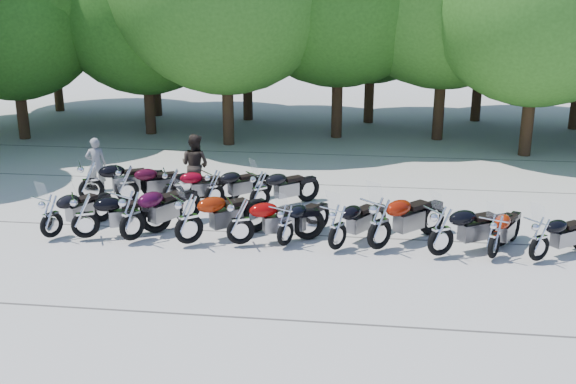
# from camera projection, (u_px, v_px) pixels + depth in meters

# --- Properties ---
(ground) EXTENTS (90.00, 90.00, 0.00)m
(ground) POSITION_uv_depth(u_px,v_px,m) (280.00, 257.00, 15.32)
(ground) COLOR #A49E94
(ground) RESTS_ON ground
(tree_1) EXTENTS (6.97, 6.97, 8.55)m
(tree_1) POSITION_uv_depth(u_px,v_px,m) (10.00, 10.00, 25.96)
(tree_1) COLOR #3A2614
(tree_1) RESTS_ON ground
(tree_2) EXTENTS (7.31, 7.31, 8.97)m
(tree_2) POSITION_uv_depth(u_px,v_px,m) (143.00, 3.00, 26.84)
(tree_2) COLOR #3A2614
(tree_2) RESTS_ON ground
(motorcycle_0) EXTENTS (1.59, 2.32, 1.27)m
(motorcycle_0) POSITION_uv_depth(u_px,v_px,m) (51.00, 215.00, 16.20)
(motorcycle_0) COLOR black
(motorcycle_0) RESTS_ON ground
(motorcycle_1) EXTENTS (2.42, 1.67, 1.32)m
(motorcycle_1) POSITION_uv_depth(u_px,v_px,m) (85.00, 215.00, 16.14)
(motorcycle_1) COLOR black
(motorcycle_1) RESTS_ON ground
(motorcycle_2) EXTENTS (1.97, 2.59, 1.44)m
(motorcycle_2) POSITION_uv_depth(u_px,v_px,m) (131.00, 214.00, 15.97)
(motorcycle_2) COLOR #340721
(motorcycle_2) RESTS_ON ground
(motorcycle_3) EXTENTS (2.44, 2.23, 1.43)m
(motorcycle_3) POSITION_uv_depth(u_px,v_px,m) (189.00, 218.00, 15.75)
(motorcycle_3) COLOR maroon
(motorcycle_3) RESTS_ON ground
(motorcycle_4) EXTENTS (2.44, 1.60, 1.33)m
(motorcycle_4) POSITION_uv_depth(u_px,v_px,m) (240.00, 220.00, 15.74)
(motorcycle_4) COLOR #800504
(motorcycle_4) RESTS_ON ground
(motorcycle_5) EXTENTS (1.56, 2.12, 1.17)m
(motorcycle_5) POSITION_uv_depth(u_px,v_px,m) (285.00, 224.00, 15.72)
(motorcycle_5) COLOR black
(motorcycle_5) RESTS_ON ground
(motorcycle_6) EXTENTS (1.80, 2.24, 1.26)m
(motorcycle_6) POSITION_uv_depth(u_px,v_px,m) (338.00, 226.00, 15.45)
(motorcycle_6) COLOR black
(motorcycle_6) RESTS_ON ground
(motorcycle_7) EXTENTS (2.36, 2.39, 1.45)m
(motorcycle_7) POSITION_uv_depth(u_px,v_px,m) (380.00, 222.00, 15.41)
(motorcycle_7) COLOR maroon
(motorcycle_7) RESTS_ON ground
(motorcycle_8) EXTENTS (2.43, 1.90, 1.36)m
(motorcycle_8) POSITION_uv_depth(u_px,v_px,m) (441.00, 230.00, 15.06)
(motorcycle_8) COLOR black
(motorcycle_8) RESTS_ON ground
(motorcycle_9) EXTENTS (1.52, 2.17, 1.19)m
(motorcycle_9) POSITION_uv_depth(u_px,v_px,m) (495.00, 235.00, 14.97)
(motorcycle_9) COLOR #941C05
(motorcycle_9) RESTS_ON ground
(motorcycle_10) EXTENTS (2.06, 1.78, 1.19)m
(motorcycle_10) POSITION_uv_depth(u_px,v_px,m) (540.00, 238.00, 14.82)
(motorcycle_10) COLOR black
(motorcycle_10) RESTS_ON ground
(motorcycle_11) EXTENTS (2.55, 1.83, 1.40)m
(motorcycle_11) POSITION_uv_depth(u_px,v_px,m) (91.00, 181.00, 18.84)
(motorcycle_11) COLOR black
(motorcycle_11) RESTS_ON ground
(motorcycle_12) EXTENTS (2.30, 1.65, 1.27)m
(motorcycle_12) POSITION_uv_depth(u_px,v_px,m) (127.00, 183.00, 18.89)
(motorcycle_12) COLOR #350717
(motorcycle_12) RESTS_ON ground
(motorcycle_13) EXTENTS (2.25, 1.42, 1.22)m
(motorcycle_13) POSITION_uv_depth(u_px,v_px,m) (173.00, 186.00, 18.69)
(motorcycle_13) COLOR maroon
(motorcycle_13) RESTS_ON ground
(motorcycle_14) EXTENTS (2.03, 1.93, 1.21)m
(motorcycle_14) POSITION_uv_depth(u_px,v_px,m) (214.00, 187.00, 18.59)
(motorcycle_14) COLOR black
(motorcycle_14) RESTS_ON ground
(motorcycle_15) EXTENTS (2.14, 1.95, 1.26)m
(motorcycle_15) POSITION_uv_depth(u_px,v_px,m) (260.00, 189.00, 18.30)
(motorcycle_15) COLOR black
(motorcycle_15) RESTS_ON ground
(rider_0) EXTENTS (0.70, 0.58, 1.64)m
(rider_0) POSITION_uv_depth(u_px,v_px,m) (96.00, 164.00, 20.12)
(rider_0) COLOR gray
(rider_0) RESTS_ON ground
(rider_1) EXTENTS (1.08, 0.97, 1.85)m
(rider_1) POSITION_uv_depth(u_px,v_px,m) (195.00, 165.00, 19.64)
(rider_1) COLOR black
(rider_1) RESTS_ON ground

